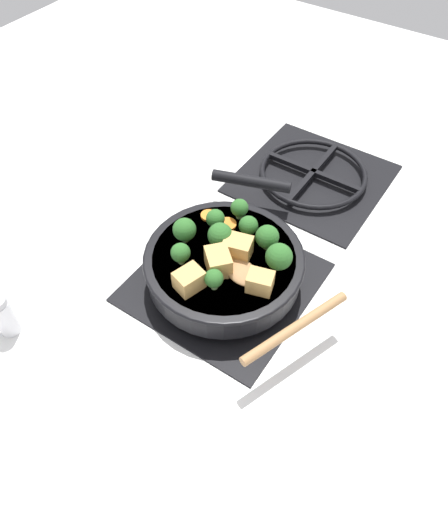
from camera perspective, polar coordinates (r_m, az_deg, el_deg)
name	(u,v)px	position (r m, az deg, el deg)	size (l,w,h in m)	color
ground_plane	(224,283)	(0.94, 0.00, -3.07)	(2.40, 2.40, 0.00)	white
front_burner_grate	(224,279)	(0.93, 0.00, -2.62)	(0.31, 0.31, 0.03)	black
rear_burner_grate	(313,175)	(1.16, 10.12, 9.10)	(0.31, 0.31, 0.03)	black
skillet_pan	(224,263)	(0.90, 0.05, -0.78)	(0.30, 0.39, 0.05)	black
wooden_spoon	(269,301)	(0.81, 5.22, -5.09)	(0.21, 0.20, 0.02)	#A87A4C
tofu_cube_center_large	(189,280)	(0.82, -4.00, -2.75)	(0.05, 0.04, 0.04)	tan
tofu_cube_near_handle	(260,282)	(0.82, 4.15, -2.98)	(0.04, 0.03, 0.03)	tan
tofu_cube_east_chunk	(238,248)	(0.87, 1.57, 0.94)	(0.05, 0.04, 0.04)	tan
tofu_cube_west_chunk	(218,262)	(0.85, -0.66, -0.66)	(0.05, 0.04, 0.04)	tan
broccoli_floret_near_spoon	(184,230)	(0.89, -4.54, 3.01)	(0.04, 0.04, 0.05)	#709956
broccoli_floret_center_top	(267,237)	(0.88, 4.95, 2.18)	(0.04, 0.04, 0.05)	#709956
broccoli_floret_east_rim	(279,257)	(0.85, 6.29, -0.10)	(0.05, 0.05, 0.05)	#709956
broccoli_floret_west_rim	(214,279)	(0.82, -1.17, -2.61)	(0.03, 0.03, 0.04)	#709956
broccoli_floret_north_edge	(220,235)	(0.87, -0.44, 2.38)	(0.05, 0.05, 0.05)	#709956
broccoli_floret_south_cluster	(181,253)	(0.86, -4.98, 0.34)	(0.03, 0.03, 0.04)	#709956
broccoli_floret_mid_floret	(215,219)	(0.91, -0.99, 4.27)	(0.03, 0.03, 0.04)	#709956
broccoli_floret_small_inner	(240,208)	(0.93, 1.78, 5.49)	(0.03, 0.03, 0.04)	#709956
broccoli_floret_tall_stem	(248,226)	(0.90, 2.80, 3.48)	(0.04, 0.04, 0.04)	#709956
carrot_slice_orange_thin	(227,224)	(0.93, 0.38, 3.65)	(0.03, 0.03, 0.01)	orange
carrot_slice_near_center	(208,215)	(0.95, -1.79, 4.65)	(0.03, 0.03, 0.01)	orange
salt_shaker	(4,315)	(0.92, -23.88, -6.23)	(0.04, 0.04, 0.09)	white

